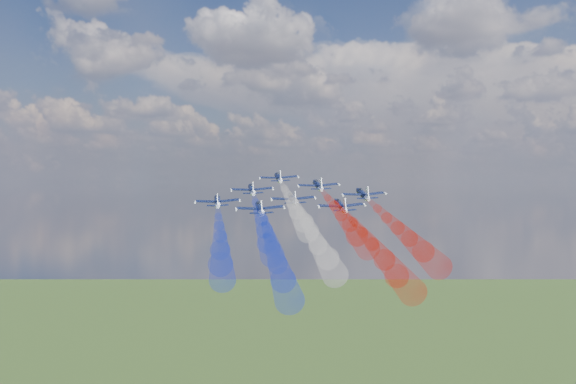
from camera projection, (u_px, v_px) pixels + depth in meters
The scene contains 16 objects.
jet_lead at pixel (279, 178), 171.18m from camera, with size 10.50×13.13×3.50m, color black, non-canonical shape.
trail_lead at pixel (292, 203), 143.17m from camera, with size 4.38×46.21×4.38m, color white, non-canonical shape.
jet_inner_left at pixel (252, 190), 159.04m from camera, with size 10.50×13.13×3.50m, color black, non-canonical shape.
trail_inner_left at pixel (261, 220), 131.02m from camera, with size 4.38×46.21×4.38m, color #1B32E8, non-canonical shape.
jet_inner_right at pixel (318, 185), 160.75m from camera, with size 10.50×13.13×3.50m, color black, non-canonical shape.
trail_inner_right at pixel (341, 215), 132.74m from camera, with size 4.38×46.21×4.38m, color red, non-canonical shape.
jet_outer_left at pixel (217, 201), 149.52m from camera, with size 10.50×13.13×3.50m, color black, non-canonical shape.
trail_outer_left at pixel (220, 237), 121.50m from camera, with size 4.38×46.21×4.38m, color #1B32E8, non-canonical shape.
jet_center_third at pixel (293, 199), 150.63m from camera, with size 10.50×13.13×3.50m, color black, non-canonical shape.
trail_center_third at pixel (312, 234), 122.61m from camera, with size 4.38×46.21×4.38m, color white, non-canonical shape.
jet_outer_right at pixel (363, 194), 152.06m from camera, with size 10.50×13.13×3.50m, color black, non-canonical shape.
trail_outer_right at pixel (398, 228), 124.04m from camera, with size 4.38×46.21×4.38m, color red, non-canonical shape.
jet_rear_left at pixel (260, 208), 138.42m from camera, with size 10.50×13.13×3.50m, color black, non-canonical shape.
trail_rear_left at pixel (273, 249), 110.41m from camera, with size 4.38×46.21×4.38m, color #1B32E8, non-canonical shape.
jet_rear_right at pixel (341, 206), 142.68m from camera, with size 10.50×13.13×3.50m, color black, non-canonical shape.
trail_rear_right at pixel (373, 245), 114.67m from camera, with size 4.38×46.21×4.38m, color red, non-canonical shape.
Camera 1 is at (55.88, -154.64, 148.55)m, focal length 40.88 mm.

